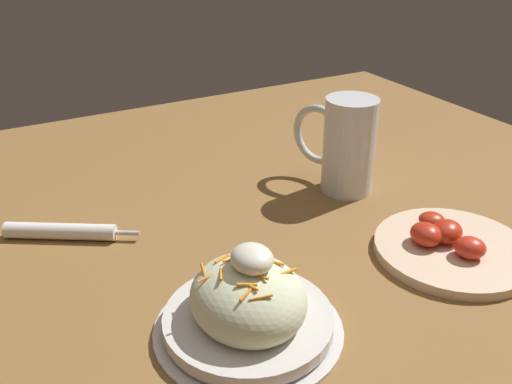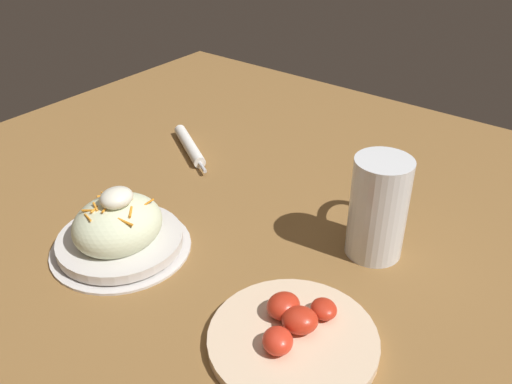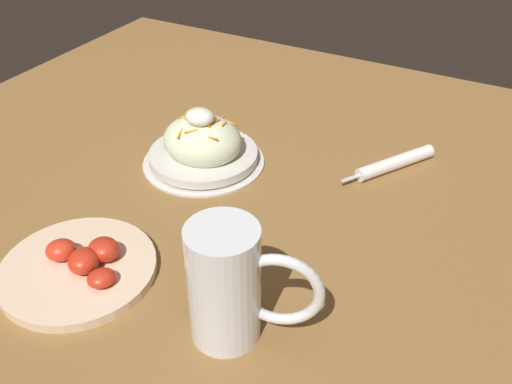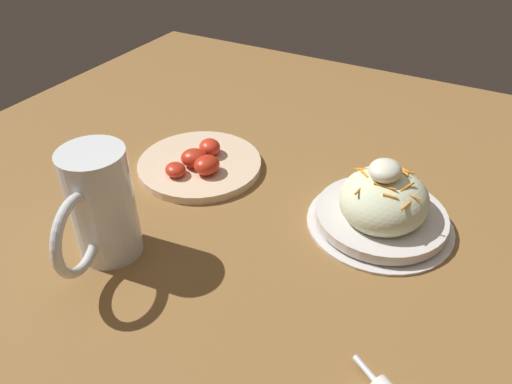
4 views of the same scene
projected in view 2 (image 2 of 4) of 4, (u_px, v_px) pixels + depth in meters
The scene contains 5 objects.
ground_plane at pixel (226, 242), 0.89m from camera, with size 1.43×1.43×0.00m, color olive.
salad_plate at pixel (119, 231), 0.85m from camera, with size 0.22×0.22×0.11m.
beer_mug at pixel (378, 211), 0.83m from camera, with size 0.16×0.09×0.16m.
napkin_roll at pixel (190, 146), 1.15m from camera, with size 0.12×0.18×0.02m.
tomato_plate at pixel (293, 335), 0.70m from camera, with size 0.22×0.22×0.05m.
Camera 2 is at (0.53, 0.47, 0.54)m, focal length 38.53 mm.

